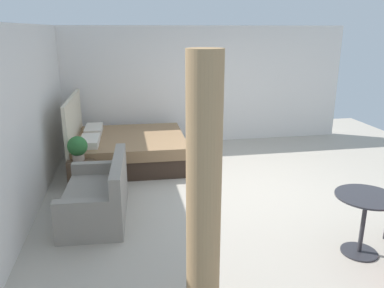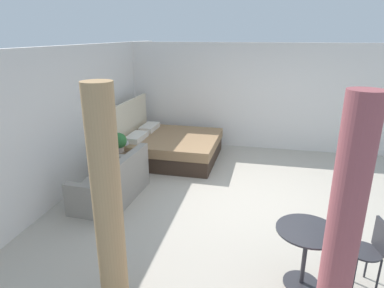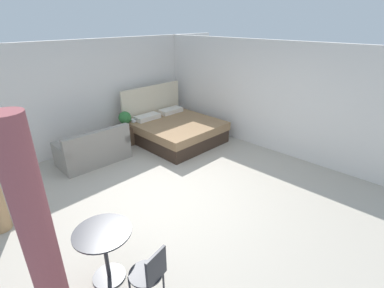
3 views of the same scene
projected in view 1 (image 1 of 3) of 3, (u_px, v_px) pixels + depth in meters
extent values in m
cube|color=#B2A899|center=(243.00, 190.00, 6.16)|extent=(8.80, 9.35, 0.02)
cube|color=silver|center=(26.00, 120.00, 5.25)|extent=(8.80, 0.12, 2.57)
cube|color=silver|center=(206.00, 85.00, 8.52)|extent=(0.12, 6.35, 2.57)
cube|color=#38281E|center=(131.00, 155.00, 7.32)|extent=(1.91, 2.01, 0.33)
cube|color=#93704C|center=(131.00, 142.00, 7.24)|extent=(1.95, 2.05, 0.21)
cube|color=beige|center=(74.00, 132.00, 7.02)|extent=(1.93, 0.10, 1.32)
cube|color=silver|center=(90.00, 141.00, 6.70)|extent=(0.68, 0.33, 0.12)
cube|color=silver|center=(94.00, 129.00, 7.48)|extent=(0.68, 0.33, 0.12)
cube|color=gray|center=(96.00, 203.00, 5.24)|extent=(1.53, 0.89, 0.39)
cube|color=gray|center=(119.00, 174.00, 5.16)|extent=(1.49, 0.22, 0.43)
cube|color=gray|center=(99.00, 167.00, 5.80)|extent=(0.18, 0.82, 0.17)
cube|color=gray|center=(87.00, 207.00, 4.52)|extent=(0.18, 0.82, 0.17)
cube|color=brown|center=(82.00, 171.00, 6.32)|extent=(0.51, 0.43, 0.46)
cylinder|color=tan|center=(78.00, 157.00, 6.14)|extent=(0.19, 0.19, 0.10)
sphere|color=#2D6B33|center=(77.00, 146.00, 6.08)|extent=(0.32, 0.32, 0.32)
cylinder|color=silver|center=(82.00, 151.00, 6.34)|extent=(0.14, 0.14, 0.15)
cylinder|color=#2D2D33|center=(359.00, 252.00, 4.42)|extent=(0.41, 0.41, 0.02)
cylinder|color=#2D2D33|center=(363.00, 226.00, 4.32)|extent=(0.05, 0.05, 0.70)
cylinder|color=#2D2D33|center=(367.00, 197.00, 4.22)|extent=(0.68, 0.68, 0.02)
cylinder|color=tan|center=(204.00, 197.00, 3.11)|extent=(0.29, 0.29, 2.36)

